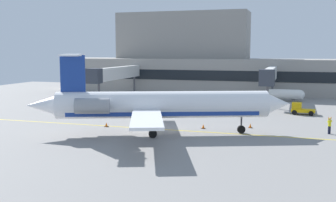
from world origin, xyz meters
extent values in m
cube|color=gray|center=(0.00, 0.00, -0.05)|extent=(120.00, 120.00, 0.10)
cube|color=yellow|center=(0.00, 0.78, 0.00)|extent=(108.00, 0.24, 0.01)
cube|color=red|center=(-11.32, 10.48, 0.00)|extent=(0.30, 8.00, 0.01)
cube|color=gray|center=(-4.86, 46.28, 3.73)|extent=(65.37, 12.57, 7.47)
cube|color=gray|center=(-10.12, 49.43, 12.82)|extent=(30.67, 8.80, 10.70)
cube|color=black|center=(-4.86, 39.95, 4.08)|extent=(62.75, 0.12, 2.15)
cube|color=silver|center=(-18.11, 30.42, 4.87)|extent=(1.40, 19.17, 2.40)
cube|color=#2D333D|center=(-18.11, 19.93, 4.87)|extent=(2.40, 2.00, 2.64)
cylinder|color=#4C4C51|center=(-18.11, 38.50, 1.83)|extent=(0.44, 0.44, 3.67)
cylinder|color=#4C4C51|center=(-18.11, 21.63, 1.83)|extent=(0.44, 0.44, 3.67)
cube|color=silver|center=(11.41, 31.54, 5.01)|extent=(1.40, 16.91, 2.40)
cube|color=#2D333D|center=(11.41, 22.19, 5.01)|extent=(2.40, 2.00, 2.64)
cylinder|color=#4C4C51|center=(11.41, 38.50, 1.91)|extent=(0.44, 0.44, 3.81)
cylinder|color=#4C4C51|center=(11.41, 23.89, 1.91)|extent=(0.44, 0.44, 3.81)
cylinder|color=white|center=(1.85, -1.83, 3.36)|extent=(23.02, 11.09, 2.99)
cube|color=navy|center=(1.85, -1.83, 2.54)|extent=(20.71, 9.98, 0.54)
cone|color=white|center=(13.81, 2.69, 3.36)|extent=(4.11, 3.90, 2.93)
cone|color=white|center=(-10.38, -6.45, 3.36)|extent=(4.54, 3.75, 2.54)
cube|color=white|center=(-2.24, 3.85, 2.91)|extent=(6.46, 10.88, 0.28)
cube|color=white|center=(2.54, -8.79, 2.91)|extent=(6.46, 10.88, 0.28)
cylinder|color=gray|center=(-6.01, -2.27, 3.58)|extent=(3.94, 2.81, 1.64)
cylinder|color=gray|center=(-4.34, -6.69, 3.58)|extent=(3.94, 2.81, 1.64)
cube|color=navy|center=(-7.37, -5.31, 6.86)|extent=(2.60, 1.18, 4.01)
cube|color=white|center=(-7.37, -5.31, 8.86)|extent=(3.65, 5.22, 0.20)
cylinder|color=#3F3F44|center=(10.20, 1.32, 1.38)|extent=(0.20, 0.20, 1.41)
cylinder|color=black|center=(10.20, 1.32, 0.45)|extent=(0.97, 0.65, 0.90)
cylinder|color=#3F3F44|center=(0.07, -0.42, 1.38)|extent=(0.20, 0.20, 1.41)
cylinder|color=black|center=(0.07, -0.42, 0.45)|extent=(0.97, 0.65, 0.90)
cylinder|color=#3F3F44|center=(1.44, -4.06, 1.38)|extent=(0.20, 0.20, 1.41)
cylinder|color=black|center=(1.44, -4.06, 0.45)|extent=(0.97, 0.65, 0.90)
cube|color=#E5B20C|center=(17.06, 17.77, 0.58)|extent=(3.43, 1.85, 0.45)
cube|color=#C3970A|center=(16.14, 17.87, 1.28)|extent=(1.45, 1.50, 0.95)
cylinder|color=black|center=(15.84, 17.13, 0.35)|extent=(0.72, 0.35, 0.70)
cylinder|color=black|center=(15.99, 18.65, 0.35)|extent=(0.72, 0.35, 0.70)
cylinder|color=black|center=(18.14, 16.90, 0.35)|extent=(0.72, 0.35, 0.70)
cylinder|color=black|center=(18.29, 18.42, 0.35)|extent=(0.72, 0.35, 0.70)
cube|color=silver|center=(-2.84, 12.35, 0.65)|extent=(3.67, 3.03, 0.59)
cube|color=#B8B1A9|center=(-2.03, 12.83, 1.57)|extent=(1.86, 1.86, 1.26)
cylinder|color=black|center=(-2.22, 13.61, 0.35)|extent=(0.74, 0.60, 0.70)
cylinder|color=black|center=(-1.44, 12.30, 0.35)|extent=(0.74, 0.60, 0.70)
cylinder|color=black|center=(-4.24, 12.40, 0.35)|extent=(0.74, 0.60, 0.70)
cylinder|color=black|center=(-3.46, 11.10, 0.35)|extent=(0.74, 0.60, 0.70)
cylinder|color=white|center=(13.85, 33.52, 1.27)|extent=(5.54, 1.99, 1.84)
sphere|color=white|center=(16.59, 33.44, 1.27)|extent=(1.80, 1.80, 1.80)
sphere|color=white|center=(11.10, 33.59, 1.27)|extent=(1.80, 1.80, 1.80)
cube|color=#59595B|center=(12.20, 33.52, 0.17)|extent=(0.60, 1.66, 0.35)
cube|color=#59595B|center=(15.49, 33.52, 0.17)|extent=(0.60, 1.66, 0.35)
cylinder|color=#191E33|center=(19.79, 4.03, 0.44)|extent=(0.18, 0.18, 0.88)
cylinder|color=#191E33|center=(19.65, 3.87, 0.44)|extent=(0.18, 0.18, 0.88)
cylinder|color=yellow|center=(19.72, 3.95, 1.20)|extent=(0.34, 0.34, 0.64)
sphere|color=tan|center=(19.72, 3.95, 1.64)|extent=(0.24, 0.24, 0.24)
cylinder|color=yellow|center=(19.87, 4.11, 1.59)|extent=(0.33, 0.35, 0.50)
cylinder|color=#F2590C|center=(19.87, 4.11, 1.81)|extent=(0.06, 0.06, 0.28)
cylinder|color=yellow|center=(19.57, 3.79, 1.59)|extent=(0.33, 0.35, 0.50)
cylinder|color=#F2590C|center=(19.57, 3.79, 1.81)|extent=(0.06, 0.06, 0.28)
cone|color=orange|center=(5.46, 2.78, 0.28)|extent=(0.36, 0.36, 0.55)
cube|color=black|center=(5.46, 2.78, 0.02)|extent=(0.47, 0.47, 0.04)
cone|color=orange|center=(-8.29, 7.71, 0.28)|extent=(0.36, 0.36, 0.55)
cube|color=black|center=(-8.29, 7.71, 0.02)|extent=(0.47, 0.47, 0.04)
cone|color=orange|center=(10.82, 4.97, 0.28)|extent=(0.36, 0.36, 0.55)
cube|color=black|center=(10.82, 4.97, 0.02)|extent=(0.47, 0.47, 0.04)
cone|color=orange|center=(-6.22, 0.35, 0.28)|extent=(0.36, 0.36, 0.55)
cube|color=black|center=(-6.22, 0.35, 0.02)|extent=(0.47, 0.47, 0.04)
camera|label=1|loc=(16.07, -44.77, 9.40)|focal=43.76mm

